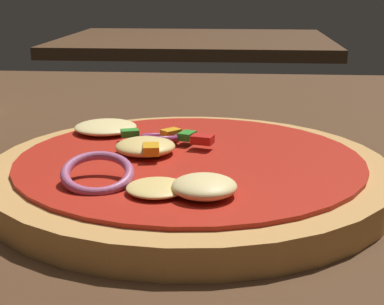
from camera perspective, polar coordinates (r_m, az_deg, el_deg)
name	(u,v)px	position (r m, az deg, el deg)	size (l,w,h in m)	color
dining_table	(118,193)	(0.46, -7.20, -3.91)	(1.31, 1.04, 0.03)	#4C301C
pizza	(187,171)	(0.42, -0.46, -1.85)	(0.29, 0.29, 0.04)	tan
background_table	(195,43)	(1.57, 0.33, 10.63)	(0.70, 0.55, 0.03)	#4C301C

